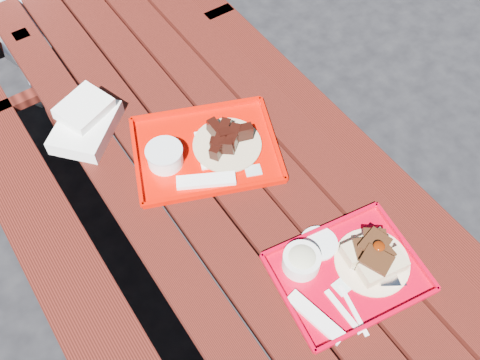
# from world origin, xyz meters

# --- Properties ---
(ground) EXTENTS (60.00, 60.00, 0.00)m
(ground) POSITION_xyz_m (0.00, 0.00, 0.00)
(ground) COLOR black
(ground) RESTS_ON ground
(picnic_table_near) EXTENTS (1.41, 2.40, 0.75)m
(picnic_table_near) POSITION_xyz_m (-0.00, 0.00, 0.56)
(picnic_table_near) COLOR #47130D
(picnic_table_near) RESTS_ON ground
(near_tray) EXTENTS (0.45, 0.38, 0.13)m
(near_tray) POSITION_xyz_m (0.10, -0.54, 0.78)
(near_tray) COLOR #B9001A
(near_tray) RESTS_ON picnic_table_near
(far_tray) EXTENTS (0.57, 0.51, 0.08)m
(far_tray) POSITION_xyz_m (-0.02, 0.04, 0.77)
(far_tray) COLOR #D10B00
(far_tray) RESTS_ON picnic_table_near
(white_cloth) EXTENTS (0.30, 0.29, 0.10)m
(white_cloth) POSITION_xyz_m (-0.29, 0.36, 0.79)
(white_cloth) COLOR white
(white_cloth) RESTS_ON picnic_table_near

